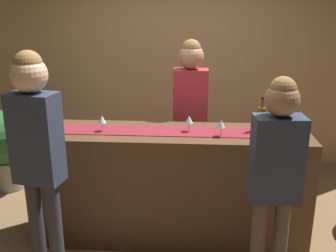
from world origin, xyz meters
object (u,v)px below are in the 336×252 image
object	(u,v)px
wine_bottle_amber	(261,118)
wine_glass_near_customer	(189,120)
customer_browsing	(37,144)
wine_bottle_clear	(55,116)
potted_plant_tall	(7,144)
wine_glass_mid_counter	(102,120)
bartender	(190,106)
wine_glass_far_end	(221,124)
customer_sipping	(276,168)

from	to	relation	value
wine_bottle_amber	wine_glass_near_customer	distance (m)	0.62
wine_bottle_amber	customer_browsing	size ratio (longest dim) A/B	0.17
wine_bottle_clear	potted_plant_tall	bearing A→B (deg)	137.31
wine_bottle_amber	customer_browsing	xyz separation A→B (m)	(-1.70, -0.72, -0.02)
wine_glass_mid_counter	customer_browsing	size ratio (longest dim) A/B	0.08
wine_glass_near_customer	bartender	xyz separation A→B (m)	(0.00, 0.57, -0.03)
wine_bottle_clear	wine_glass_near_customer	distance (m)	1.19
wine_bottle_clear	potted_plant_tall	world-z (taller)	wine_bottle_clear
wine_bottle_amber	wine_glass_far_end	distance (m)	0.39
wine_bottle_amber	potted_plant_tall	bearing A→B (deg)	163.33
wine_glass_far_end	bartender	size ratio (longest dim) A/B	0.08
wine_glass_near_customer	potted_plant_tall	size ratio (longest dim) A/B	0.15
wine_bottle_clear	wine_glass_far_end	world-z (taller)	wine_bottle_clear
wine_glass_mid_counter	customer_sipping	xyz separation A→B (m)	(1.35, -0.65, -0.12)
customer_sipping	potted_plant_tall	bearing A→B (deg)	146.17
wine_glass_mid_counter	bartender	size ratio (longest dim) A/B	0.08
bartender	customer_sipping	xyz separation A→B (m)	(0.60, -1.27, -0.09)
wine_bottle_clear	bartender	size ratio (longest dim) A/B	0.17
wine_bottle_clear	wine_glass_mid_counter	size ratio (longest dim) A/B	2.10
wine_glass_mid_counter	customer_sipping	size ratio (longest dim) A/B	0.09
wine_bottle_amber	customer_sipping	xyz separation A→B (m)	(-0.01, -0.75, -0.13)
bartender	potted_plant_tall	xyz separation A→B (m)	(-2.11, 0.31, -0.56)
potted_plant_tall	bartender	bearing A→B (deg)	-8.23
wine_glass_far_end	customer_sipping	distance (m)	0.69
wine_glass_far_end	customer_browsing	size ratio (longest dim) A/B	0.08
wine_glass_near_customer	customer_sipping	bearing A→B (deg)	-48.77
wine_bottle_amber	wine_glass_mid_counter	distance (m)	1.37
wine_glass_mid_counter	wine_glass_far_end	size ratio (longest dim) A/B	1.00
wine_bottle_amber	customer_sipping	distance (m)	0.76
wine_bottle_amber	wine_glass_near_customer	size ratio (longest dim) A/B	2.10
bartender	customer_sipping	world-z (taller)	bartender
wine_bottle_amber	wine_glass_far_end	bearing A→B (deg)	-154.30
wine_glass_mid_counter	wine_glass_far_end	world-z (taller)	same
wine_glass_near_customer	wine_glass_far_end	size ratio (longest dim) A/B	1.00
wine_glass_mid_counter	customer_sipping	bearing A→B (deg)	-25.64
wine_glass_near_customer	wine_glass_far_end	bearing A→B (deg)	-22.18
wine_bottle_clear	customer_browsing	world-z (taller)	customer_browsing
customer_sipping	bartender	bearing A→B (deg)	111.65
wine_bottle_amber	wine_glass_mid_counter	bearing A→B (deg)	-175.68
wine_bottle_clear	customer_sipping	xyz separation A→B (m)	(1.80, -0.72, -0.13)
wine_bottle_amber	customer_browsing	world-z (taller)	customer_browsing
wine_bottle_amber	wine_bottle_clear	world-z (taller)	same
bartender	customer_browsing	bearing A→B (deg)	47.81
wine_glass_far_end	wine_bottle_clear	bearing A→B (deg)	174.57
wine_glass_near_customer	potted_plant_tall	distance (m)	2.36
wine_glass_near_customer	bartender	world-z (taller)	bartender
wine_glass_near_customer	customer_sipping	distance (m)	0.93
wine_bottle_clear	bartender	world-z (taller)	bartender
customer_browsing	wine_bottle_amber	bearing A→B (deg)	34.19
wine_bottle_clear	customer_sipping	bearing A→B (deg)	-21.89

